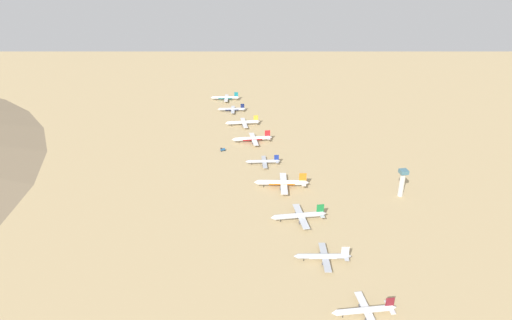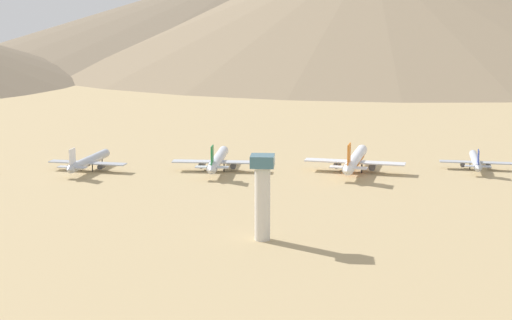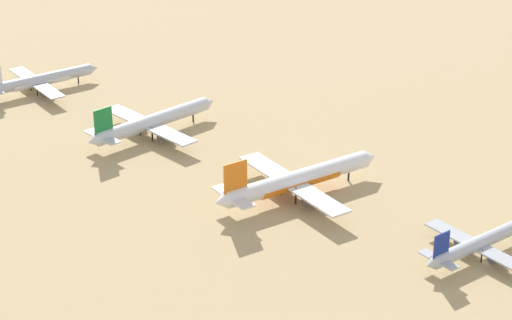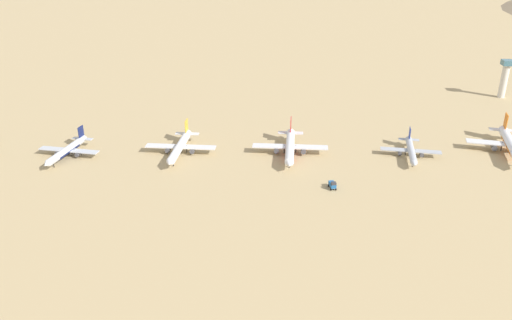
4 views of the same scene
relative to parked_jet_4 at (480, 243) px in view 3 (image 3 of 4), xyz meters
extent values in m
plane|color=tan|center=(-1.01, -2.86, -3.66)|extent=(2745.90, 2745.90, 0.00)
cylinder|color=#B2B7C1|center=(0.41, -0.04, 0.10)|extent=(32.38, 6.82, 3.40)
cone|color=#B2B7C1|center=(-16.84, 1.81, 0.10)|extent=(2.82, 3.31, 3.06)
cube|color=navy|center=(-13.64, 1.47, 4.08)|extent=(4.92, 0.84, 6.26)
cube|color=#A4A8B2|center=(-14.17, 1.53, 0.44)|extent=(3.99, 10.98, 0.32)
cube|color=#A4A8B2|center=(-0.92, 0.10, -0.50)|extent=(7.70, 30.71, 0.40)
cylinder|color=#4C4C54|center=(0.36, 5.36, -1.73)|extent=(3.95, 2.45, 2.06)
cylinder|color=#4C4C54|center=(-0.79, -5.31, -1.73)|extent=(3.95, 2.45, 2.06)
cylinder|color=black|center=(-1.56, 2.51, -1.95)|extent=(0.39, 0.39, 3.42)
cylinder|color=black|center=(-2.06, -2.12, -1.95)|extent=(0.39, 0.39, 3.42)
cylinder|color=white|center=(-8.65, 52.12, 1.61)|extent=(45.31, 12.52, 4.77)
cone|color=white|center=(15.57, 47.86, 1.61)|extent=(4.76, 5.30, 4.67)
cone|color=white|center=(-32.62, 56.34, 1.61)|extent=(4.20, 4.83, 4.29)
cube|color=orange|center=(-28.17, 55.56, 7.19)|extent=(6.87, 1.63, 8.78)
cube|color=silver|center=(-28.91, 55.69, 2.09)|extent=(6.56, 15.52, 0.45)
cube|color=silver|center=(-10.50, 52.45, 0.78)|extent=(13.57, 43.10, 0.56)
cylinder|color=#4C4C54|center=(-8.21, 59.69, -0.95)|extent=(5.69, 3.76, 2.89)
cylinder|color=#4C4C54|center=(-10.82, 44.86, -0.95)|extent=(5.69, 3.76, 2.89)
cylinder|color=black|center=(8.25, 49.15, -1.26)|extent=(0.55, 0.55, 4.79)
cylinder|color=black|center=(-11.17, 55.88, -1.26)|extent=(0.55, 0.55, 4.79)
cylinder|color=black|center=(-12.30, 49.45, -1.26)|extent=(0.55, 0.55, 4.79)
cylinder|color=orange|center=(-8.65, 52.12, 1.25)|extent=(25.29, 9.01, 4.78)
cylinder|color=silver|center=(-10.99, 110.91, 1.14)|extent=(41.16, 4.65, 4.34)
cone|color=silver|center=(11.40, 110.74, 1.14)|extent=(3.69, 4.28, 4.25)
cone|color=silver|center=(-33.15, 111.07, 1.14)|extent=(3.23, 3.93, 3.91)
cube|color=#197A38|center=(-29.04, 111.04, 6.22)|extent=(6.29, 0.45, 8.00)
cube|color=#B6BBC5|center=(-29.72, 111.05, 1.57)|extent=(3.76, 13.74, 0.41)
cube|color=#B6BBC5|center=(-12.70, 110.92, 0.38)|extent=(6.00, 38.88, 0.51)
cylinder|color=#4C4C54|center=(-11.74, 117.77, -1.19)|extent=(4.82, 2.66, 2.63)
cylinder|color=#4C4C54|center=(-11.84, 104.06, -1.19)|extent=(4.82, 2.66, 2.63)
cylinder|color=black|center=(4.64, 110.79, -1.48)|extent=(0.50, 0.50, 4.36)
cylinder|color=black|center=(-13.82, 113.90, -1.48)|extent=(0.50, 0.50, 4.36)
cylinder|color=black|center=(-13.87, 107.96, -1.48)|extent=(0.50, 0.50, 4.36)
cylinder|color=#B2B7C1|center=(-15.14, 166.22, 0.58)|extent=(36.47, 9.31, 3.83)
cone|color=#B2B7C1|center=(4.40, 163.22, 0.58)|extent=(3.76, 4.20, 3.76)
cube|color=#A4A8B2|center=(-16.64, 166.45, -0.09)|extent=(10.20, 34.66, 0.45)
cylinder|color=#4C4C54|center=(-14.92, 172.31, -1.48)|extent=(4.54, 2.94, 2.32)
cylinder|color=#4C4C54|center=(-16.76, 160.35, -1.48)|extent=(4.54, 2.94, 2.32)
cylinder|color=black|center=(-1.50, 164.12, -1.73)|extent=(0.44, 0.44, 3.85)
cylinder|color=black|center=(-17.24, 169.20, -1.73)|extent=(0.44, 0.44, 3.85)
cylinder|color=black|center=(-18.03, 164.01, -1.73)|extent=(0.44, 0.44, 3.85)
cylinder|color=white|center=(-15.14, 166.22, 0.29)|extent=(20.32, 6.83, 3.84)
camera|label=1|loc=(73.77, 418.43, 201.80)|focal=31.27mm
camera|label=2|loc=(-360.91, 67.89, 70.26)|focal=58.70mm
camera|label=3|loc=(-187.91, -119.23, 121.88)|focal=72.77mm
camera|label=4|loc=(244.06, -59.58, 99.09)|focal=35.47mm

